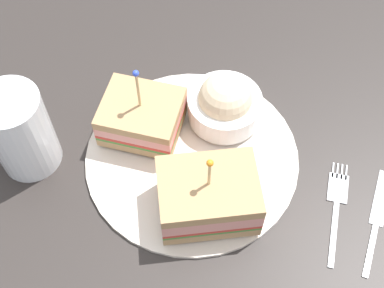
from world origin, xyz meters
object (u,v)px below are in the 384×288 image
drink_glass (21,134)px  fork (337,200)px  coleslaw_bowl (225,103)px  knife (378,215)px  sandwich_half_front (142,116)px  sandwich_half_back (204,197)px  plate (192,155)px

drink_glass → fork: (-13.70, -32.17, -4.61)cm
coleslaw_bowl → knife: 20.96cm
sandwich_half_front → coleslaw_bowl: bearing=-92.8°
coleslaw_bowl → fork: (-13.63, -9.17, -3.13)cm
knife → coleslaw_bowl: bearing=38.3°
sandwich_half_back → coleslaw_bowl: (11.43, -5.43, -0.39)cm
plate → sandwich_half_front: sandwich_half_front is taller
fork → plate: bearing=57.0°
sandwich_half_front → drink_glass: bearing=91.8°
sandwich_half_front → coleslaw_bowl: 9.79cm
sandwich_half_back → coleslaw_bowl: size_ratio=1.26×
sandwich_half_back → fork: size_ratio=0.93×
coleslaw_bowl → drink_glass: bearing=89.8°
plate → coleslaw_bowl: coleslaw_bowl is taller
plate → fork: size_ratio=2.09×
coleslaw_bowl → drink_glass: (0.07, 23.00, 1.49)cm
plate → sandwich_half_back: bearing=176.7°
drink_glass → knife: (-16.34, -35.84, -4.61)cm
plate → knife: size_ratio=2.16×
plate → knife: 21.44cm
sandwich_half_back → fork: bearing=-98.6°
fork → knife: size_ratio=1.03×
drink_glass → knife: drink_glass is taller
sandwich_half_back → knife: sandwich_half_back is taller
sandwich_half_front → sandwich_half_back: bearing=-159.9°
sandwich_half_front → coleslaw_bowl: sandwich_half_front is taller
plate → coleslaw_bowl: size_ratio=2.81×
sandwich_half_back → drink_glass: bearing=56.8°
plate → fork: bearing=-123.0°
coleslaw_bowl → fork: bearing=-146.1°
coleslaw_bowl → drink_glass: size_ratio=0.82×
sandwich_half_back → coleslaw_bowl: 12.66cm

